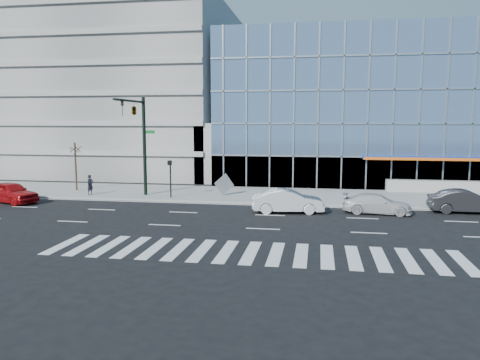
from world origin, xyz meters
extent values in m
plane|color=black|center=(0.00, 0.00, 0.00)|extent=(160.00, 160.00, 0.00)
cube|color=gray|center=(0.00, 8.00, 0.07)|extent=(120.00, 8.00, 0.15)
cube|color=#6C8CB4|center=(14.00, 26.00, 7.50)|extent=(42.00, 26.00, 15.00)
cube|color=gray|center=(-20.00, 26.00, 10.00)|extent=(24.00, 24.00, 20.00)
cube|color=gray|center=(-6.00, 18.00, 3.00)|extent=(6.00, 8.00, 6.00)
cube|color=slate|center=(-58.00, 64.00, 30.00)|extent=(13.00, 13.00, 60.00)
cube|color=gray|center=(-30.00, 70.00, 24.00)|extent=(14.00, 14.00, 48.00)
cylinder|color=black|center=(-11.00, 6.00, 4.15)|extent=(0.28, 0.28, 8.00)
cylinder|color=black|center=(-11.00, 3.20, 7.75)|extent=(0.18, 5.60, 0.18)
imported|color=black|center=(-11.00, 1.80, 7.15)|extent=(0.18, 0.22, 1.10)
imported|color=black|center=(-11.00, 4.00, 7.15)|extent=(0.48, 2.24, 0.90)
cube|color=#0C591E|center=(-10.55, 6.00, 5.35)|extent=(0.90, 0.05, 0.25)
cylinder|color=black|center=(-8.50, 5.00, 1.65)|extent=(0.12, 0.12, 3.00)
cube|color=black|center=(-8.50, 4.85, 2.95)|extent=(0.30, 0.25, 0.35)
cylinder|color=#332319|center=(-18.00, 7.50, 2.25)|extent=(0.16, 0.16, 4.20)
ellipsoid|color=#332319|center=(-18.00, 7.50, 3.93)|extent=(1.10, 1.10, 0.90)
imported|color=silver|center=(7.10, 1.80, 0.66)|extent=(4.72, 2.26, 1.33)
imported|color=silver|center=(1.10, 1.09, 0.80)|extent=(5.06, 2.32, 1.61)
imported|color=black|center=(13.10, 3.00, 0.79)|extent=(4.83, 1.77, 1.58)
imported|color=#AB0D10|center=(-20.08, 1.42, 0.81)|extent=(5.13, 3.39, 1.62)
imported|color=black|center=(-15.55, 5.28, 0.98)|extent=(0.58, 0.70, 1.66)
cube|color=#979797|center=(-4.49, 6.79, 1.06)|extent=(1.45, 1.19, 1.82)
camera|label=1|loc=(3.09, -30.54, 6.30)|focal=35.00mm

